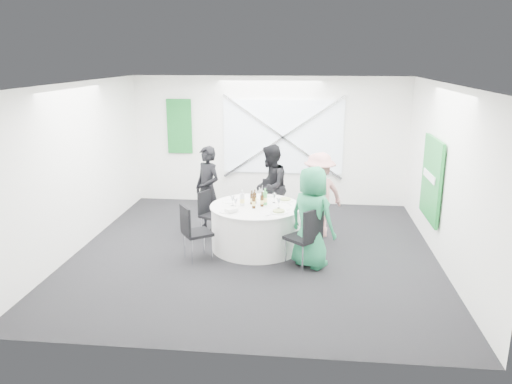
# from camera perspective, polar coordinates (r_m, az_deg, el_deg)

# --- Properties ---
(floor) EXTENTS (6.00, 6.00, 0.00)m
(floor) POSITION_cam_1_polar(r_m,az_deg,el_deg) (8.52, -0.14, -6.86)
(floor) COLOR black
(floor) RESTS_ON ground
(ceiling) EXTENTS (6.00, 6.00, 0.00)m
(ceiling) POSITION_cam_1_polar(r_m,az_deg,el_deg) (7.90, -0.16, 12.30)
(ceiling) COLOR white
(ceiling) RESTS_ON wall_back
(wall_back) EXTENTS (6.00, 0.00, 6.00)m
(wall_back) POSITION_cam_1_polar(r_m,az_deg,el_deg) (11.02, 1.54, 5.85)
(wall_back) COLOR white
(wall_back) RESTS_ON floor
(wall_front) EXTENTS (6.00, 0.00, 6.00)m
(wall_front) POSITION_cam_1_polar(r_m,az_deg,el_deg) (5.24, -3.71, -5.01)
(wall_front) COLOR white
(wall_front) RESTS_ON floor
(wall_left) EXTENTS (0.00, 6.00, 6.00)m
(wall_left) POSITION_cam_1_polar(r_m,az_deg,el_deg) (8.92, -19.70, 2.68)
(wall_left) COLOR white
(wall_left) RESTS_ON floor
(wall_right) EXTENTS (0.00, 6.00, 6.00)m
(wall_right) POSITION_cam_1_polar(r_m,az_deg,el_deg) (8.33, 20.84, 1.71)
(wall_right) COLOR white
(wall_right) RESTS_ON floor
(window_panel) EXTENTS (2.60, 0.03, 1.60)m
(window_panel) POSITION_cam_1_polar(r_m,az_deg,el_deg) (10.95, 3.11, 6.30)
(window_panel) COLOR silver
(window_panel) RESTS_ON wall_back
(window_brace_a) EXTENTS (2.63, 0.05, 1.84)m
(window_brace_a) POSITION_cam_1_polar(r_m,az_deg,el_deg) (10.91, 3.09, 6.27)
(window_brace_a) COLOR silver
(window_brace_a) RESTS_ON window_panel
(window_brace_b) EXTENTS (2.63, 0.05, 1.84)m
(window_brace_b) POSITION_cam_1_polar(r_m,az_deg,el_deg) (10.91, 3.09, 6.27)
(window_brace_b) COLOR silver
(window_brace_b) RESTS_ON window_panel
(green_banner) EXTENTS (0.55, 0.04, 1.20)m
(green_banner) POSITION_cam_1_polar(r_m,az_deg,el_deg) (11.26, -8.75, 7.43)
(green_banner) COLOR #16712B
(green_banner) RESTS_ON wall_back
(green_sign) EXTENTS (0.05, 1.20, 1.40)m
(green_sign) POSITION_cam_1_polar(r_m,az_deg,el_deg) (8.93, 19.41, 1.39)
(green_sign) COLOR #177F2D
(green_sign) RESTS_ON wall_right
(banquet_table) EXTENTS (1.56, 1.56, 0.76)m
(banquet_table) POSITION_cam_1_polar(r_m,az_deg,el_deg) (8.57, 0.00, -4.00)
(banquet_table) COLOR silver
(banquet_table) RESTS_ON floor
(chair_back) EXTENTS (0.50, 0.51, 0.94)m
(chair_back) POSITION_cam_1_polar(r_m,az_deg,el_deg) (9.47, 1.78, -1.01)
(chair_back) COLOR black
(chair_back) RESTS_ON floor
(chair_back_left) EXTENTS (0.52, 0.52, 0.85)m
(chair_back_left) POSITION_cam_1_polar(r_m,az_deg,el_deg) (9.10, -5.33, -2.14)
(chair_back_left) COLOR black
(chair_back_left) RESTS_ON floor
(chair_back_right) EXTENTS (0.57, 0.57, 0.91)m
(chair_back_right) POSITION_cam_1_polar(r_m,az_deg,el_deg) (9.03, 6.36, -2.07)
(chair_back_right) COLOR black
(chair_back_right) RESTS_ON floor
(chair_front_right) EXTENTS (0.64, 0.64, 0.99)m
(chair_front_right) POSITION_cam_1_polar(r_m,az_deg,el_deg) (7.71, 5.85, -4.72)
(chair_front_right) COLOR black
(chair_front_right) RESTS_ON floor
(chair_front_left) EXTENTS (0.58, 0.58, 0.92)m
(chair_front_left) POSITION_cam_1_polar(r_m,az_deg,el_deg) (8.07, -7.28, -4.16)
(chair_front_left) COLOR black
(chair_front_left) RESTS_ON floor
(person_man_back_left) EXTENTS (0.70, 0.67, 1.61)m
(person_man_back_left) POSITION_cam_1_polar(r_m,az_deg,el_deg) (9.35, -5.55, 0.33)
(person_man_back_left) COLOR black
(person_man_back_left) RESTS_ON floor
(person_man_back) EXTENTS (0.54, 0.84, 1.61)m
(person_man_back) POSITION_cam_1_polar(r_m,az_deg,el_deg) (9.48, 1.66, 0.61)
(person_man_back) COLOR black
(person_man_back) RESTS_ON floor
(person_woman_pink) EXTENTS (1.10, 0.94, 1.56)m
(person_woman_pink) POSITION_cam_1_polar(r_m,az_deg,el_deg) (9.07, 7.20, -0.36)
(person_woman_pink) COLOR tan
(person_woman_pink) RESTS_ON floor
(person_woman_green) EXTENTS (0.94, 0.87, 1.61)m
(person_woman_green) POSITION_cam_1_polar(r_m,az_deg,el_deg) (7.76, 6.38, -2.89)
(person_woman_green) COLOR #217B4F
(person_woman_green) RESTS_ON floor
(plate_back) EXTENTS (0.27, 0.27, 0.01)m
(plate_back) POSITION_cam_1_polar(r_m,az_deg,el_deg) (8.93, 0.23, -0.59)
(plate_back) COLOR white
(plate_back) RESTS_ON banquet_table
(plate_back_left) EXTENTS (0.26, 0.26, 0.01)m
(plate_back_left) POSITION_cam_1_polar(r_m,az_deg,el_deg) (8.68, -3.05, -1.07)
(plate_back_left) COLOR white
(plate_back_left) RESTS_ON banquet_table
(plate_back_right) EXTENTS (0.29, 0.29, 0.04)m
(plate_back_right) POSITION_cam_1_polar(r_m,az_deg,el_deg) (8.76, 3.35, -0.88)
(plate_back_right) COLOR white
(plate_back_right) RESTS_ON banquet_table
(plate_front_right) EXTENTS (0.29, 0.29, 0.04)m
(plate_front_right) POSITION_cam_1_polar(r_m,az_deg,el_deg) (8.09, 2.61, -2.26)
(plate_front_right) COLOR white
(plate_front_right) RESTS_ON banquet_table
(plate_front_left) EXTENTS (0.25, 0.25, 0.01)m
(plate_front_left) POSITION_cam_1_polar(r_m,az_deg,el_deg) (8.14, -3.34, -2.22)
(plate_front_left) COLOR white
(plate_front_left) RESTS_ON banquet_table
(napkin) EXTENTS (0.22, 0.22, 0.05)m
(napkin) POSITION_cam_1_polar(r_m,az_deg,el_deg) (8.09, -2.83, -2.07)
(napkin) COLOR silver
(napkin) RESTS_ON plate_front_left
(beer_bottle_a) EXTENTS (0.06, 0.06, 0.24)m
(beer_bottle_a) POSITION_cam_1_polar(r_m,az_deg,el_deg) (8.52, -0.48, -0.80)
(beer_bottle_a) COLOR #3C210B
(beer_bottle_a) RESTS_ON banquet_table
(beer_bottle_b) EXTENTS (0.06, 0.06, 0.24)m
(beer_bottle_b) POSITION_cam_1_polar(r_m,az_deg,el_deg) (8.56, -0.14, -0.71)
(beer_bottle_b) COLOR #3C210B
(beer_bottle_b) RESTS_ON banquet_table
(beer_bottle_c) EXTENTS (0.06, 0.06, 0.25)m
(beer_bottle_c) POSITION_cam_1_polar(r_m,az_deg,el_deg) (8.39, 0.68, -1.02)
(beer_bottle_c) COLOR #3C210B
(beer_bottle_c) RESTS_ON banquet_table
(beer_bottle_d) EXTENTS (0.06, 0.06, 0.27)m
(beer_bottle_d) POSITION_cam_1_polar(r_m,az_deg,el_deg) (8.28, -0.26, -1.16)
(beer_bottle_d) COLOR #3C210B
(beer_bottle_d) RESTS_ON banquet_table
(green_water_bottle) EXTENTS (0.08, 0.08, 0.29)m
(green_water_bottle) POSITION_cam_1_polar(r_m,az_deg,el_deg) (8.47, 1.04, -0.75)
(green_water_bottle) COLOR green
(green_water_bottle) RESTS_ON banquet_table
(clear_water_bottle) EXTENTS (0.08, 0.08, 0.27)m
(clear_water_bottle) POSITION_cam_1_polar(r_m,az_deg,el_deg) (8.43, -1.59, -0.88)
(clear_water_bottle) COLOR silver
(clear_water_bottle) RESTS_ON banquet_table
(wine_glass_a) EXTENTS (0.07, 0.07, 0.17)m
(wine_glass_a) POSITION_cam_1_polar(r_m,az_deg,el_deg) (8.42, -2.69, -0.76)
(wine_glass_a) COLOR white
(wine_glass_a) RESTS_ON banquet_table
(wine_glass_b) EXTENTS (0.07, 0.07, 0.17)m
(wine_glass_b) POSITION_cam_1_polar(r_m,az_deg,el_deg) (8.59, 2.09, -0.44)
(wine_glass_b) COLOR white
(wine_glass_b) RESTS_ON banquet_table
(wine_glass_c) EXTENTS (0.07, 0.07, 0.17)m
(wine_glass_c) POSITION_cam_1_polar(r_m,az_deg,el_deg) (8.29, 2.61, -1.03)
(wine_glass_c) COLOR white
(wine_glass_c) RESTS_ON banquet_table
(wine_glass_d) EXTENTS (0.07, 0.07, 0.17)m
(wine_glass_d) POSITION_cam_1_polar(r_m,az_deg,el_deg) (8.71, 0.83, -0.20)
(wine_glass_d) COLOR white
(wine_glass_d) RESTS_ON banquet_table
(wine_glass_e) EXTENTS (0.07, 0.07, 0.17)m
(wine_glass_e) POSITION_cam_1_polar(r_m,az_deg,el_deg) (8.26, -2.34, -1.08)
(wine_glass_e) COLOR white
(wine_glass_e) RESTS_ON banquet_table
(fork_a) EXTENTS (0.09, 0.14, 0.01)m
(fork_a) POSITION_cam_1_polar(r_m,az_deg,el_deg) (8.52, 3.85, -1.43)
(fork_a) COLOR silver
(fork_a) RESTS_ON banquet_table
(knife_a) EXTENTS (0.09, 0.14, 0.01)m
(knife_a) POSITION_cam_1_polar(r_m,az_deg,el_deg) (8.82, 2.82, -0.83)
(knife_a) COLOR silver
(knife_a) RESTS_ON banquet_table
(fork_b) EXTENTS (0.12, 0.12, 0.01)m
(fork_b) POSITION_cam_1_polar(r_m,az_deg,el_deg) (7.94, 1.48, -2.68)
(fork_b) COLOR silver
(fork_b) RESTS_ON banquet_table
(knife_b) EXTENTS (0.11, 0.12, 0.01)m
(knife_b) POSITION_cam_1_polar(r_m,az_deg,el_deg) (8.20, 3.54, -2.11)
(knife_b) COLOR silver
(knife_b) RESTS_ON banquet_table
(fork_c) EXTENTS (0.15, 0.02, 0.01)m
(fork_c) POSITION_cam_1_polar(r_m,az_deg,el_deg) (8.96, 1.50, -0.57)
(fork_c) COLOR silver
(fork_c) RESTS_ON banquet_table
(knife_c) EXTENTS (0.15, 0.02, 0.01)m
(knife_c) POSITION_cam_1_polar(r_m,az_deg,el_deg) (9.00, -0.50, -0.49)
(knife_c) COLOR silver
(knife_c) RESTS_ON banquet_table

